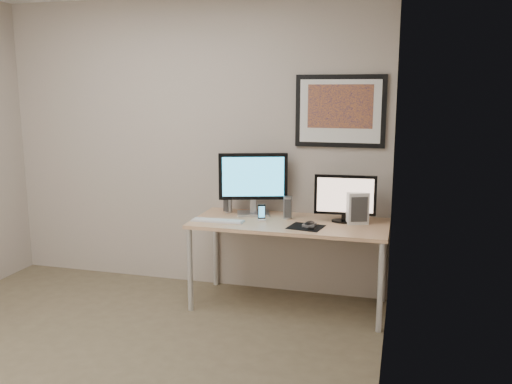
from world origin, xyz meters
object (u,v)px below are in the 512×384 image
Objects in this scene: desk at (289,229)px; monitor_large at (253,181)px; speaker_left at (228,203)px; phone_dock at (262,213)px; monitor_tv at (345,197)px; speaker_right at (288,208)px; fan_unit at (357,208)px; framed_art at (340,111)px; keyboard at (218,221)px.

desk is 2.79× the size of monitor_large.
speaker_left reaches higher than phone_dock.
speaker_right is at bearing 174.56° from monitor_tv.
phone_dock is 0.78m from fan_unit.
speaker_right is at bearing -150.22° from framed_art.
keyboard is at bearing -152.52° from framed_art.
fan_unit is (0.89, -0.06, -0.17)m from monitor_large.
speaker_left is at bearing 153.18° from fan_unit.
fan_unit reaches higher than speaker_left.
framed_art is 4.34× the size of speaker_left.
keyboard is (-0.92, -0.48, -0.88)m from framed_art.
monitor_large reaches higher than desk.
monitor_large is at bearing 155.71° from desk.
monitor_large is 0.80m from monitor_tv.
monitor_tv reaches higher than desk.
phone_dock is at bearing 166.77° from fan_unit.
fan_unit is (0.10, -0.00, -0.08)m from monitor_tv.
monitor_tv is 0.69m from phone_dock.
speaker_right is 0.73× the size of fan_unit.
phone_dock is (-0.23, -0.02, 0.13)m from desk.
framed_art reaches higher than speaker_left.
phone_dock is at bearing 19.17° from keyboard.
desk is 0.58m from fan_unit.
framed_art reaches higher than fan_unit.
framed_art reaches higher than phone_dock.
keyboard is at bearing -165.92° from speaker_right.
monitor_large is 4.20× the size of phone_dock.
fan_unit is at bearing -51.91° from framed_art.
phone_dock is 0.31× the size of keyboard.
desk is 9.26× the size of speaker_left.
framed_art is at bearing -3.89° from monitor_large.
speaker_right reaches higher than desk.
speaker_right is (-0.04, 0.11, 0.16)m from desk.
fan_unit reaches higher than speaker_right.
monitor_tv is at bearing -21.98° from monitor_large.
fan_unit is at bearing -5.51° from monitor_tv.
monitor_large reaches higher than speaker_left.
desk is 0.27m from phone_dock.
monitor_large reaches higher than monitor_tv.
desk is 3.68× the size of keyboard.
speaker_left is at bearing 170.79° from monitor_tv.
fan_unit is at bearing -21.64° from monitor_large.
keyboard is (0.02, -0.34, -0.08)m from speaker_left.
desk is at bearing -82.17° from speaker_right.
framed_art is 1.07m from phone_dock.
desk is 0.53m from monitor_large.
monitor_tv is (0.79, -0.06, -0.09)m from monitor_large.
speaker_left is (-1.03, 0.09, -0.12)m from monitor_tv.
monitor_large is 3.32× the size of speaker_left.
desk is at bearing -136.54° from framed_art.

